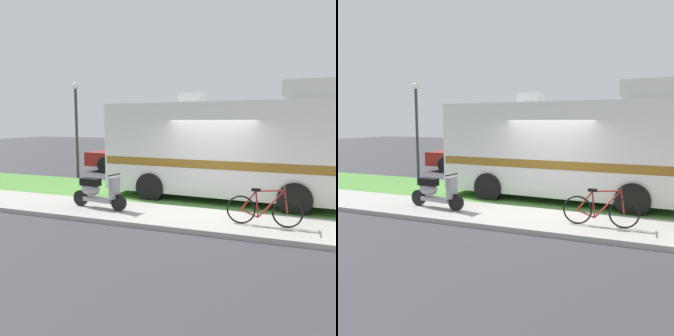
# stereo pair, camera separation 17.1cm
# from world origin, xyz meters

# --- Properties ---
(ground_plane) EXTENTS (80.00, 80.00, 0.00)m
(ground_plane) POSITION_xyz_m (0.00, 0.00, 0.00)
(ground_plane) COLOR #38383D
(sidewalk) EXTENTS (24.00, 2.00, 0.12)m
(sidewalk) POSITION_xyz_m (0.00, -1.20, 0.06)
(sidewalk) COLOR #9E9B93
(sidewalk) RESTS_ON ground
(grass_strip) EXTENTS (24.00, 3.40, 0.08)m
(grass_strip) POSITION_xyz_m (0.00, 1.50, 0.04)
(grass_strip) COLOR #4C8438
(grass_strip) RESTS_ON ground
(motorhome_rv) EXTENTS (7.30, 2.81, 3.51)m
(motorhome_rv) POSITION_xyz_m (0.20, 1.48, 1.67)
(motorhome_rv) COLOR silver
(motorhome_rv) RESTS_ON ground
(scooter) EXTENTS (1.73, 0.52, 0.97)m
(scooter) POSITION_xyz_m (-2.76, -1.25, 0.58)
(scooter) COLOR black
(scooter) RESTS_ON ground
(bicycle) EXTENTS (1.68, 0.52, 0.88)m
(bicycle) POSITION_xyz_m (1.65, -1.33, 0.49)
(bicycle) COLOR black
(bicycle) RESTS_ON ground
(pickup_truck_near) EXTENTS (5.85, 2.41, 1.78)m
(pickup_truck_near) POSITION_xyz_m (-4.19, 6.24, 0.95)
(pickup_truck_near) COLOR maroon
(pickup_truck_near) RESTS_ON ground
(pickup_truck_far) EXTENTS (5.42, 2.28, 1.83)m
(pickup_truck_far) POSITION_xyz_m (-1.32, 9.28, 0.98)
(pickup_truck_far) COLOR #B7B29E
(pickup_truck_far) RESTS_ON ground
(street_lamp_post) EXTENTS (0.28, 0.28, 4.10)m
(street_lamp_post) POSITION_xyz_m (-6.83, 3.60, 2.50)
(street_lamp_post) COLOR #333338
(street_lamp_post) RESTS_ON ground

